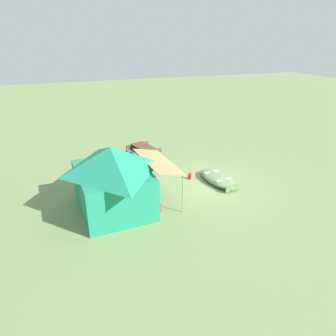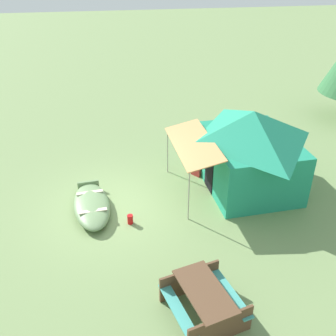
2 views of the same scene
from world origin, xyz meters
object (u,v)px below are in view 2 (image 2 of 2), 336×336
(cooler_box, at_px, (199,169))
(beached_rowboat, at_px, (92,205))
(canvas_cabin_tent, at_px, (250,148))
(fuel_can, at_px, (130,219))
(picnic_table, at_px, (204,300))

(cooler_box, bearing_deg, beached_rowboat, -66.50)
(beached_rowboat, relative_size, cooler_box, 5.44)
(canvas_cabin_tent, xyz_separation_m, cooler_box, (-0.97, -1.42, -1.23))
(canvas_cabin_tent, relative_size, cooler_box, 8.66)
(beached_rowboat, height_order, fuel_can, beached_rowboat)
(beached_rowboat, xyz_separation_m, cooler_box, (-1.65, 3.80, -0.03))
(canvas_cabin_tent, xyz_separation_m, picnic_table, (5.04, -2.71, -0.93))
(beached_rowboat, height_order, picnic_table, picnic_table)
(beached_rowboat, height_order, cooler_box, beached_rowboat)
(beached_rowboat, distance_m, fuel_can, 1.40)
(fuel_can, bearing_deg, picnic_table, 21.34)
(picnic_table, relative_size, cooler_box, 4.06)
(cooler_box, bearing_deg, picnic_table, -12.12)
(picnic_table, bearing_deg, cooler_box, 167.88)
(beached_rowboat, relative_size, picnic_table, 1.34)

